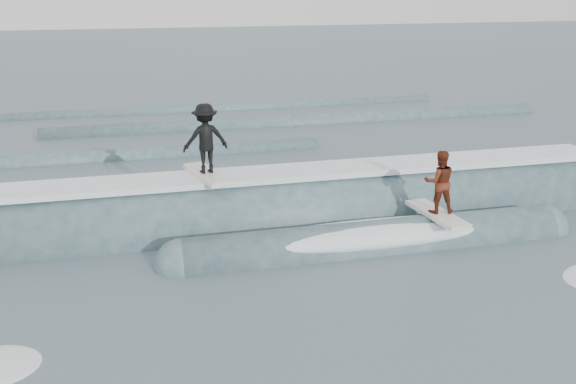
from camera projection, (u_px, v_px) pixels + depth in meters
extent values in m
plane|color=#394D53|center=(374.00, 362.00, 10.49)|extent=(160.00, 160.00, 0.00)
cylinder|color=#334D56|center=(279.00, 220.00, 16.65)|extent=(19.03, 2.41, 2.41)
cylinder|color=#334D56|center=(375.00, 246.00, 15.05)|extent=(9.00, 1.23, 1.23)
sphere|color=#334D56|center=(182.00, 266.00, 14.00)|extent=(1.23, 1.23, 1.23)
sphere|color=#334D56|center=(542.00, 229.00, 16.10)|extent=(1.23, 1.23, 1.23)
cube|color=white|center=(278.00, 173.00, 16.25)|extent=(18.00, 1.30, 0.14)
ellipsoid|color=white|center=(375.00, 234.00, 14.95)|extent=(7.60, 1.30, 0.60)
cube|color=silver|center=(207.00, 174.00, 15.79)|extent=(1.02, 2.07, 0.10)
imported|color=black|center=(205.00, 138.00, 15.51)|extent=(1.16, 0.75, 1.70)
cube|color=silver|center=(437.00, 214.00, 15.20)|extent=(0.77, 2.05, 0.10)
imported|color=#581F10|center=(439.00, 182.00, 14.95)|extent=(0.82, 0.70, 1.50)
cylinder|color=#334D56|center=(4.00, 166.00, 21.55)|extent=(22.00, 0.70, 0.70)
cylinder|color=#334D56|center=(305.00, 123.00, 27.96)|extent=(22.00, 0.80, 0.80)
cylinder|color=#334D56|center=(217.00, 110.00, 30.87)|extent=(22.00, 0.60, 0.60)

